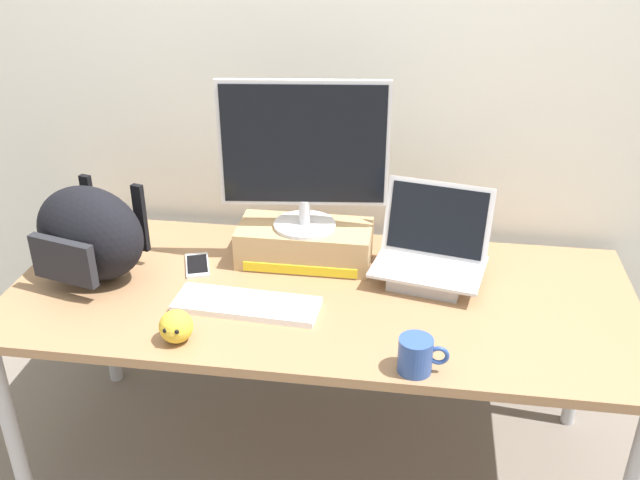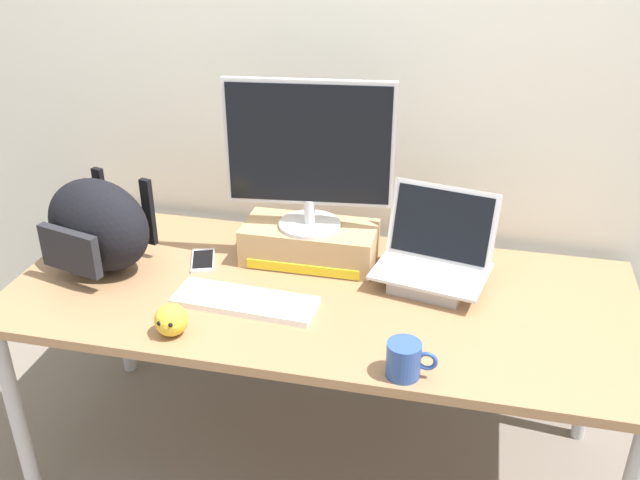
# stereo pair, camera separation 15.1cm
# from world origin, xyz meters

# --- Properties ---
(ground_plane) EXTENTS (20.00, 20.00, 0.00)m
(ground_plane) POSITION_xyz_m (0.00, 0.00, 0.00)
(ground_plane) COLOR #70665B
(back_wall) EXTENTS (7.00, 0.10, 2.60)m
(back_wall) POSITION_xyz_m (0.00, 0.51, 1.30)
(back_wall) COLOR silver
(back_wall) RESTS_ON ground
(desk) EXTENTS (1.93, 0.82, 0.72)m
(desk) POSITION_xyz_m (0.00, 0.00, 0.66)
(desk) COLOR #99704C
(desk) RESTS_ON ground
(toner_box_yellow) EXTENTS (0.44, 0.21, 0.13)m
(toner_box_yellow) POSITION_xyz_m (-0.08, 0.19, 0.78)
(toner_box_yellow) COLOR tan
(toner_box_yellow) RESTS_ON desk
(desktop_monitor) EXTENTS (0.53, 0.20, 0.48)m
(desktop_monitor) POSITION_xyz_m (-0.08, 0.19, 1.09)
(desktop_monitor) COLOR silver
(desktop_monitor) RESTS_ON toner_box_yellow
(open_laptop) EXTENTS (0.38, 0.31, 0.29)m
(open_laptop) POSITION_xyz_m (0.33, 0.13, 0.78)
(open_laptop) COLOR #ADADB2
(open_laptop) RESTS_ON desk
(external_keyboard) EXTENTS (0.44, 0.17, 0.02)m
(external_keyboard) POSITION_xyz_m (-0.20, -0.12, 0.73)
(external_keyboard) COLOR white
(external_keyboard) RESTS_ON desk
(messenger_backpack) EXTENTS (0.41, 0.33, 0.31)m
(messenger_backpack) POSITION_xyz_m (-0.72, -0.01, 0.87)
(messenger_backpack) COLOR black
(messenger_backpack) RESTS_ON desk
(coffee_mug) EXTENTS (0.13, 0.09, 0.10)m
(coffee_mug) POSITION_xyz_m (0.30, -0.35, 0.77)
(coffee_mug) COLOR #2D4C93
(coffee_mug) RESTS_ON desk
(cell_phone) EXTENTS (0.12, 0.17, 0.01)m
(cell_phone) POSITION_xyz_m (-0.42, 0.10, 0.72)
(cell_phone) COLOR silver
(cell_phone) RESTS_ON desk
(plush_toy) EXTENTS (0.09, 0.09, 0.09)m
(plush_toy) POSITION_xyz_m (-0.35, -0.31, 0.76)
(plush_toy) COLOR gold
(plush_toy) RESTS_ON desk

